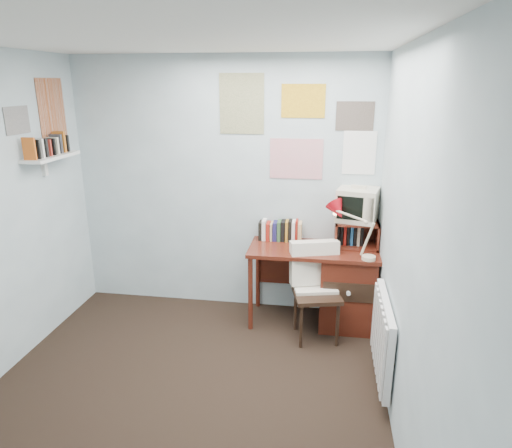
{
  "coord_description": "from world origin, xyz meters",
  "views": [
    {
      "loc": [
        0.98,
        -2.56,
        2.24
      ],
      "look_at": [
        0.44,
        0.94,
        1.14
      ],
      "focal_mm": 32.0,
      "sensor_mm": 36.0,
      "label": 1
    }
  ],
  "objects": [
    {
      "name": "tv_riser",
      "position": [
        1.29,
        1.59,
        0.89
      ],
      "size": [
        0.4,
        0.3,
        0.25
      ],
      "primitive_type": "cube",
      "color": "#501D12",
      "rests_on": "desk"
    },
    {
      "name": "desk",
      "position": [
        1.17,
        1.48,
        0.41
      ],
      "size": [
        1.2,
        0.55,
        0.76
      ],
      "color": "#501D12",
      "rests_on": "ground"
    },
    {
      "name": "posters_back",
      "position": [
        0.7,
        1.74,
        1.85
      ],
      "size": [
        1.2,
        0.01,
        0.9
      ],
      "primitive_type": "cube",
      "color": "white",
      "rests_on": "back_wall"
    },
    {
      "name": "book_row",
      "position": [
        0.66,
        1.66,
        0.87
      ],
      "size": [
        0.6,
        0.14,
        0.22
      ],
      "primitive_type": "cube",
      "color": "#501D12",
      "rests_on": "desk"
    },
    {
      "name": "right_wall",
      "position": [
        1.5,
        0.0,
        1.25
      ],
      "size": [
        0.02,
        3.5,
        2.5
      ],
      "primitive_type": "cube",
      "color": "silver",
      "rests_on": "ground"
    },
    {
      "name": "crt_tv",
      "position": [
        1.29,
        1.61,
        1.18
      ],
      "size": [
        0.42,
        0.4,
        0.33
      ],
      "primitive_type": "cube",
      "rotation": [
        0.0,
        0.0,
        -0.23
      ],
      "color": "beige",
      "rests_on": "tv_riser"
    },
    {
      "name": "desk_chair",
      "position": [
        0.95,
        1.18,
        0.43
      ],
      "size": [
        0.52,
        0.51,
        0.85
      ],
      "primitive_type": "cube",
      "rotation": [
        0.0,
        0.0,
        0.23
      ],
      "color": "black",
      "rests_on": "ground"
    },
    {
      "name": "desk_lamp",
      "position": [
        1.39,
        1.26,
        0.98
      ],
      "size": [
        0.36,
        0.32,
        0.44
      ],
      "primitive_type": "cube",
      "rotation": [
        0.0,
        0.0,
        0.22
      ],
      "color": "#AB0B15",
      "rests_on": "desk"
    },
    {
      "name": "ceiling",
      "position": [
        0.0,
        0.0,
        2.5
      ],
      "size": [
        3.0,
        3.5,
        0.02
      ],
      "primitive_type": "cube",
      "color": "white",
      "rests_on": "back_wall"
    },
    {
      "name": "wall_shelf",
      "position": [
        -1.4,
        1.1,
        1.62
      ],
      "size": [
        0.2,
        0.62,
        0.24
      ],
      "primitive_type": "cube",
      "color": "white",
      "rests_on": "left_wall"
    },
    {
      "name": "radiator",
      "position": [
        1.46,
        0.55,
        0.42
      ],
      "size": [
        0.09,
        0.8,
        0.6
      ],
      "primitive_type": "cube",
      "color": "white",
      "rests_on": "right_wall"
    },
    {
      "name": "back_wall",
      "position": [
        0.0,
        1.75,
        1.25
      ],
      "size": [
        3.0,
        0.02,
        2.5
      ],
      "primitive_type": "cube",
      "color": "silver",
      "rests_on": "ground"
    },
    {
      "name": "posters_left",
      "position": [
        -1.49,
        1.1,
        2.0
      ],
      "size": [
        0.01,
        0.7,
        0.6
      ],
      "primitive_type": "cube",
      "color": "white",
      "rests_on": "left_wall"
    },
    {
      "name": "ground",
      "position": [
        0.0,
        0.0,
        0.0
      ],
      "size": [
        3.5,
        3.5,
        0.0
      ],
      "primitive_type": "plane",
      "color": "black",
      "rests_on": "ground"
    }
  ]
}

